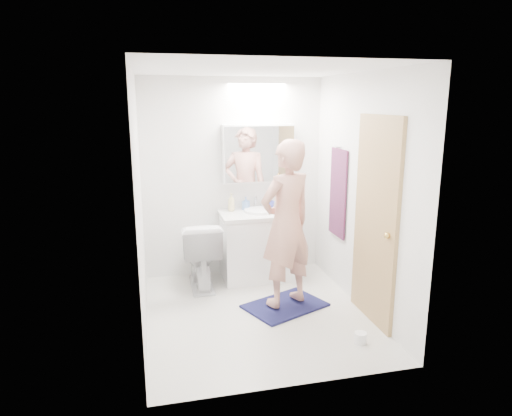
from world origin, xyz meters
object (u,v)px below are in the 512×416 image
object	(u,v)px
toilet	(200,254)
toilet_paper_roll	(360,338)
vanity_cabinet	(260,247)
toothbrush_cup	(270,205)
soap_bottle_b	(246,203)
soap_bottle_a	(231,202)
medicine_cabinet	(259,154)
person	(286,224)

from	to	relation	value
toilet	toilet_paper_roll	xyz separation A→B (m)	(1.24, -1.63, -0.35)
vanity_cabinet	toothbrush_cup	distance (m)	0.53
toilet	soap_bottle_b	size ratio (longest dim) A/B	4.95
toilet	soap_bottle_a	xyz separation A→B (m)	(0.42, 0.27, 0.53)
soap_bottle_a	toilet_paper_roll	bearing A→B (deg)	-66.61
soap_bottle_b	toothbrush_cup	world-z (taller)	soap_bottle_b
medicine_cabinet	soap_bottle_b	distance (m)	0.62
person	soap_bottle_b	bearing A→B (deg)	-103.14
toilet	soap_bottle_b	world-z (taller)	soap_bottle_b
person	soap_bottle_b	size ratio (longest dim) A/B	10.63
soap_bottle_a	soap_bottle_b	xyz separation A→B (m)	(0.19, 0.03, -0.03)
soap_bottle_a	toilet_paper_roll	world-z (taller)	soap_bottle_a
medicine_cabinet	soap_bottle_b	bearing A→B (deg)	-169.71
toilet_paper_roll	soap_bottle_a	bearing A→B (deg)	113.39
toilet	vanity_cabinet	bearing A→B (deg)	-170.62
toilet_paper_roll	toilet	bearing A→B (deg)	127.23
person	soap_bottle_b	world-z (taller)	person
medicine_cabinet	soap_bottle_a	distance (m)	0.67
vanity_cabinet	toilet	xyz separation A→B (m)	(-0.74, -0.11, 0.01)
medicine_cabinet	soap_bottle_a	world-z (taller)	medicine_cabinet
soap_bottle_b	vanity_cabinet	bearing A→B (deg)	-53.85
vanity_cabinet	toilet	distance (m)	0.75
toilet	soap_bottle_b	distance (m)	0.84
soap_bottle_a	soap_bottle_b	world-z (taller)	soap_bottle_a
toothbrush_cup	toilet_paper_roll	size ratio (longest dim) A/B	0.93
vanity_cabinet	soap_bottle_b	xyz separation A→B (m)	(-0.13, 0.18, 0.51)
soap_bottle_b	toilet_paper_roll	xyz separation A→B (m)	(0.63, -1.93, -0.85)
toilet	medicine_cabinet	bearing A→B (deg)	-156.63
medicine_cabinet	soap_bottle_a	xyz separation A→B (m)	(-0.35, -0.06, -0.57)
person	toilet_paper_roll	world-z (taller)	person
vanity_cabinet	medicine_cabinet	size ratio (longest dim) A/B	1.02
medicine_cabinet	toilet_paper_roll	distance (m)	2.48
person	toothbrush_cup	bearing A→B (deg)	-119.68
person	toilet_paper_roll	xyz separation A→B (m)	(0.44, -0.87, -0.85)
medicine_cabinet	toilet_paper_roll	world-z (taller)	medicine_cabinet
vanity_cabinet	person	world-z (taller)	person
toilet	soap_bottle_a	distance (m)	0.73
medicine_cabinet	toothbrush_cup	xyz separation A→B (m)	(0.14, -0.05, -0.63)
medicine_cabinet	person	world-z (taller)	medicine_cabinet
vanity_cabinet	person	xyz separation A→B (m)	(0.06, -0.88, 0.51)
person	toothbrush_cup	size ratio (longest dim) A/B	16.75
vanity_cabinet	medicine_cabinet	distance (m)	1.13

